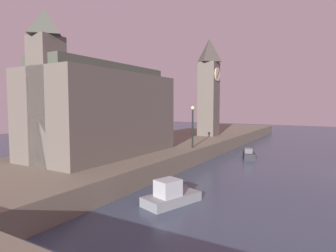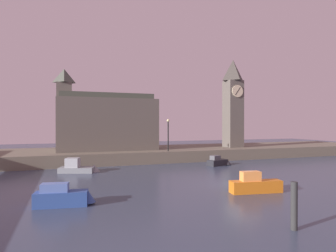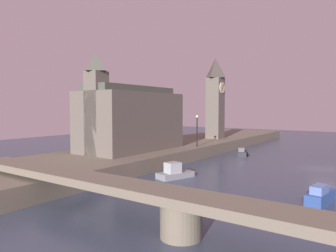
{
  "view_description": "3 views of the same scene",
  "coord_description": "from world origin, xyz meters",
  "px_view_note": "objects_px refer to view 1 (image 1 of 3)",
  "views": [
    {
      "loc": [
        -26.89,
        2.68,
        5.79
      ],
      "look_at": [
        -2.58,
        16.98,
        3.69
      ],
      "focal_mm": 30.5,
      "sensor_mm": 36.0,
      "label": 1
    },
    {
      "loc": [
        -13.63,
        -20.78,
        5.03
      ],
      "look_at": [
        -1.22,
        14.92,
        4.77
      ],
      "focal_mm": 31.14,
      "sensor_mm": 36.0,
      "label": 2
    },
    {
      "loc": [
        -36.94,
        -5.23,
        6.55
      ],
      "look_at": [
        -4.2,
        17.51,
        4.29
      ],
      "focal_mm": 33.31,
      "sensor_mm": 36.0,
      "label": 3
    }
  ],
  "objects_px": {
    "streetlamp": "(193,122)",
    "boat_cruiser_grey": "(175,194)",
    "clock_tower": "(209,86)",
    "boat_barge_dark": "(249,154)",
    "parliament_hall": "(101,110)"
  },
  "relations": [
    {
      "from": "clock_tower",
      "to": "boat_cruiser_grey",
      "type": "distance_m",
      "value": 25.11
    },
    {
      "from": "clock_tower",
      "to": "boat_barge_dark",
      "type": "xyz_separation_m",
      "value": [
        -6.55,
        -7.5,
        -7.99
      ]
    },
    {
      "from": "parliament_hall",
      "to": "streetlamp",
      "type": "bearing_deg",
      "value": -33.91
    },
    {
      "from": "clock_tower",
      "to": "boat_barge_dark",
      "type": "relative_size",
      "value": 3.92
    },
    {
      "from": "parliament_hall",
      "to": "boat_barge_dark",
      "type": "relative_size",
      "value": 3.87
    },
    {
      "from": "streetlamp",
      "to": "boat_barge_dark",
      "type": "distance_m",
      "value": 7.62
    },
    {
      "from": "clock_tower",
      "to": "parliament_hall",
      "type": "distance_m",
      "value": 19.49
    },
    {
      "from": "streetlamp",
      "to": "boat_barge_dark",
      "type": "xyz_separation_m",
      "value": [
        5.05,
        -4.4,
        -3.63
      ]
    },
    {
      "from": "streetlamp",
      "to": "boat_cruiser_grey",
      "type": "height_order",
      "value": "streetlamp"
    },
    {
      "from": "streetlamp",
      "to": "boat_cruiser_grey",
      "type": "distance_m",
      "value": 12.36
    },
    {
      "from": "streetlamp",
      "to": "clock_tower",
      "type": "bearing_deg",
      "value": 14.94
    },
    {
      "from": "boat_cruiser_grey",
      "to": "boat_barge_dark",
      "type": "bearing_deg",
      "value": -0.92
    },
    {
      "from": "parliament_hall",
      "to": "boat_barge_dark",
      "type": "height_order",
      "value": "parliament_hall"
    },
    {
      "from": "boat_cruiser_grey",
      "to": "boat_barge_dark",
      "type": "relative_size",
      "value": 1.33
    },
    {
      "from": "streetlamp",
      "to": "boat_cruiser_grey",
      "type": "relative_size",
      "value": 0.92
    }
  ]
}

